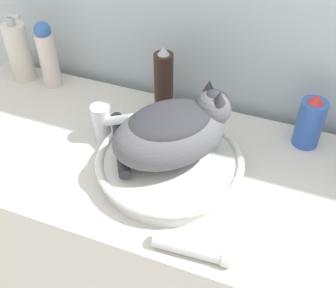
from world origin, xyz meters
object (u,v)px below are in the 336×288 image
at_px(soap_pump_bottle, 19,52).
at_px(hairspray_can_black, 164,82).
at_px(cat, 173,130).
at_px(cream_tube, 193,249).
at_px(lotion_bottle_white, 48,55).
at_px(faucet, 105,122).
at_px(spray_bottle_trigger, 310,122).

height_order(soap_pump_bottle, hairspray_can_black, soap_pump_bottle).
bearing_deg(cat, soap_pump_bottle, 113.13).
distance_m(hairspray_can_black, cream_tube, 0.49).
xyz_separation_m(lotion_bottle_white, cream_tube, (0.60, -0.43, -0.09)).
bearing_deg(lotion_bottle_white, cream_tube, -35.45).
bearing_deg(soap_pump_bottle, hairspray_can_black, 0.00).
height_order(faucet, soap_pump_bottle, soap_pump_bottle).
distance_m(faucet, spray_bottle_trigger, 0.52).
bearing_deg(soap_pump_bottle, faucet, -25.10).
distance_m(lotion_bottle_white, spray_bottle_trigger, 0.77).
bearing_deg(faucet, soap_pump_bottle, 168.91).
height_order(cat, lotion_bottle_white, cat).
relative_size(soap_pump_bottle, hairspray_can_black, 1.06).
relative_size(cat, lotion_bottle_white, 1.67).
bearing_deg(cream_tube, faucet, 142.35).
xyz_separation_m(hairspray_can_black, cream_tube, (0.23, -0.43, -0.08)).
xyz_separation_m(lotion_bottle_white, spray_bottle_trigger, (0.77, 0.00, -0.03)).
bearing_deg(cat, lotion_bottle_white, 109.10).
distance_m(cat, faucet, 0.22).
xyz_separation_m(cat, faucet, (-0.20, 0.04, -0.07)).
height_order(soap_pump_bottle, cream_tube, soap_pump_bottle).
bearing_deg(faucet, cream_tube, -23.65).
xyz_separation_m(faucet, hairspray_can_black, (0.09, 0.18, 0.03)).
bearing_deg(soap_pump_bottle, lotion_bottle_white, -0.00).
distance_m(faucet, cream_tube, 0.41).
height_order(lotion_bottle_white, hairspray_can_black, lotion_bottle_white).
xyz_separation_m(soap_pump_bottle, spray_bottle_trigger, (0.87, -0.00, -0.02)).
distance_m(cat, lotion_bottle_white, 0.53).
distance_m(faucet, hairspray_can_black, 0.20).
bearing_deg(spray_bottle_trigger, cream_tube, -111.19).
distance_m(faucet, lotion_bottle_white, 0.34).
bearing_deg(hairspray_can_black, soap_pump_bottle, 180.00).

